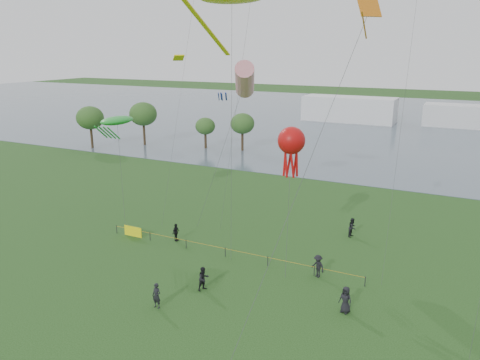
% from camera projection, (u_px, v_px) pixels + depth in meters
% --- Properties ---
extents(ground_plane, '(400.00, 400.00, 0.00)m').
position_uv_depth(ground_plane, '(167.00, 347.00, 28.29)').
color(ground_plane, '#183B12').
extents(lake, '(400.00, 120.00, 0.08)m').
position_uv_depth(lake, '(402.00, 122.00, 114.60)').
color(lake, slate).
rests_on(lake, ground_plane).
extents(pavilion_left, '(22.00, 8.00, 6.00)m').
position_uv_depth(pavilion_left, '(349.00, 109.00, 114.58)').
color(pavilion_left, white).
rests_on(pavilion_left, ground_plane).
extents(pavilion_right, '(18.00, 7.00, 5.00)m').
position_uv_depth(pavilion_right, '(466.00, 116.00, 106.25)').
color(pavilion_right, silver).
rests_on(pavilion_right, ground_plane).
extents(trees, '(29.76, 14.61, 7.92)m').
position_uv_depth(trees, '(154.00, 119.00, 83.66)').
color(trees, '#332617').
rests_on(trees, ground_plane).
extents(fence, '(24.07, 0.07, 1.05)m').
position_uv_depth(fence, '(167.00, 238.00, 43.05)').
color(fence, black).
rests_on(fence, ground_plane).
extents(spectator_a, '(1.01, 1.11, 1.85)m').
position_uv_depth(spectator_a, '(204.00, 279.00, 34.76)').
color(spectator_a, black).
rests_on(spectator_a, ground_plane).
extents(spectator_b, '(1.38, 1.15, 1.86)m').
position_uv_depth(spectator_b, '(318.00, 266.00, 36.75)').
color(spectator_b, black).
rests_on(spectator_b, ground_plane).
extents(spectator_c, '(0.42, 0.99, 1.69)m').
position_uv_depth(spectator_c, '(176.00, 232.00, 43.70)').
color(spectator_c, black).
rests_on(spectator_c, ground_plane).
extents(spectator_d, '(1.08, 0.87, 1.91)m').
position_uv_depth(spectator_d, '(346.00, 300.00, 31.79)').
color(spectator_d, black).
rests_on(spectator_d, ground_plane).
extents(spectator_f, '(0.68, 0.46, 1.83)m').
position_uv_depth(spectator_f, '(157.00, 296.00, 32.38)').
color(spectator_f, black).
rests_on(spectator_f, ground_plane).
extents(spectator_g, '(0.85, 1.01, 1.86)m').
position_uv_depth(spectator_g, '(352.00, 227.00, 44.66)').
color(spectator_g, black).
rests_on(spectator_g, ground_plane).
extents(kite_windsock, '(5.26, 6.61, 16.42)m').
position_uv_depth(kite_windsock, '(245.00, 80.00, 45.56)').
color(kite_windsock, '#3F3F42').
extents(kite_creature, '(3.41, 4.62, 10.71)m').
position_uv_depth(kite_creature, '(117.00, 121.00, 47.90)').
color(kite_creature, '#3F3F42').
extents(kite_octopus, '(2.18, 3.72, 11.57)m').
position_uv_depth(kite_octopus, '(291.00, 141.00, 36.62)').
color(kite_octopus, '#3F3F42').
extents(kite_delta, '(4.64, 12.49, 20.17)m').
position_uv_depth(kite_delta, '(359.00, 33.00, 24.61)').
color(kite_delta, '#3F3F42').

